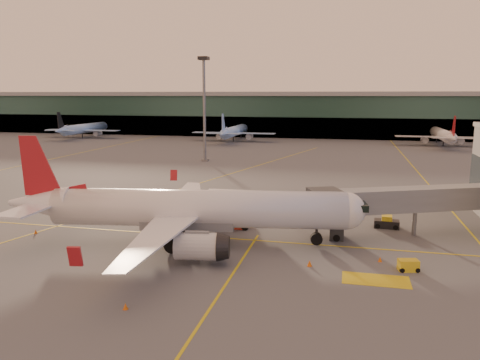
% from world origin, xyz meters
% --- Properties ---
extents(ground, '(600.00, 600.00, 0.00)m').
position_xyz_m(ground, '(0.00, 0.00, 0.00)').
color(ground, '#4C4F54').
rests_on(ground, ground).
extents(taxi_markings, '(100.12, 173.00, 0.01)m').
position_xyz_m(taxi_markings, '(-7.32, 44.49, 0.01)').
color(taxi_markings, gold).
rests_on(taxi_markings, ground).
extents(terminal, '(400.00, 20.00, 17.60)m').
position_xyz_m(terminal, '(0.00, 141.79, 8.76)').
color(terminal, '#19382D').
rests_on(terminal, ground).
extents(mast_west_near, '(2.40, 2.40, 25.60)m').
position_xyz_m(mast_west_near, '(-20.00, 66.00, 14.86)').
color(mast_west_near, slate).
rests_on(mast_west_near, ground).
extents(distant_aircraft_row, '(225.00, 34.00, 13.00)m').
position_xyz_m(distant_aircraft_row, '(-53.75, 118.00, 0.00)').
color(distant_aircraft_row, '#97C2FD').
rests_on(distant_aircraft_row, ground).
extents(main_airplane, '(39.94, 36.19, 12.08)m').
position_xyz_m(main_airplane, '(-2.13, 1.96, 3.93)').
color(main_airplane, white).
rests_on(main_airplane, ground).
extents(jet_bridge, '(25.75, 13.45, 5.95)m').
position_xyz_m(jet_bridge, '(24.42, 11.85, 4.15)').
color(jet_bridge, slate).
rests_on(jet_bridge, ground).
extents(catering_truck, '(6.03, 2.93, 4.58)m').
position_xyz_m(catering_truck, '(0.90, 9.79, 2.60)').
color(catering_truck, '#AD2818').
rests_on(catering_truck, ground).
extents(gpu_cart, '(2.08, 1.52, 1.10)m').
position_xyz_m(gpu_cart, '(21.10, -0.98, 0.53)').
color(gpu_cart, gold).
rests_on(gpu_cart, ground).
extents(pushback_tug, '(3.12, 1.81, 1.56)m').
position_xyz_m(pushback_tug, '(20.17, 13.83, 0.63)').
color(pushback_tug, black).
rests_on(pushback_tug, ground).
extents(cone_nose, '(0.40, 0.40, 0.51)m').
position_xyz_m(cone_nose, '(18.64, 1.01, 0.25)').
color(cone_nose, '#DB5D0B').
rests_on(cone_nose, ground).
extents(cone_tail, '(0.39, 0.39, 0.50)m').
position_xyz_m(cone_tail, '(-21.32, 1.61, 0.24)').
color(cone_tail, '#DB5D0B').
rests_on(cone_tail, ground).
extents(cone_wing_right, '(0.40, 0.40, 0.51)m').
position_xyz_m(cone_wing_right, '(-1.40, -14.54, 0.25)').
color(cone_wing_right, '#DB5D0B').
rests_on(cone_wing_right, ground).
extents(cone_wing_left, '(0.45, 0.45, 0.57)m').
position_xyz_m(cone_wing_left, '(-4.11, 20.50, 0.27)').
color(cone_wing_left, '#DB5D0B').
rests_on(cone_wing_left, ground).
extents(cone_fwd, '(0.47, 0.47, 0.60)m').
position_xyz_m(cone_fwd, '(11.84, -1.86, 0.29)').
color(cone_fwd, '#DB5D0B').
rests_on(cone_fwd, ground).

